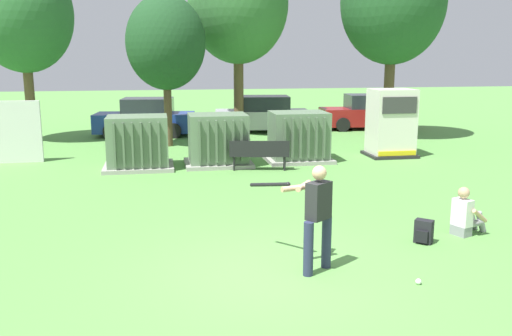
{
  "coord_description": "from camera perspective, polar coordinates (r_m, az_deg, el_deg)",
  "views": [
    {
      "loc": [
        -1.8,
        -8.06,
        3.42
      ],
      "look_at": [
        0.25,
        3.5,
        1.0
      ],
      "focal_mm": 38.45,
      "sensor_mm": 36.0,
      "label": 1
    }
  ],
  "objects": [
    {
      "name": "tree_center_left",
      "position": [
        21.08,
        -9.36,
        12.72
      ],
      "size": [
        2.95,
        2.95,
        5.64
      ],
      "color": "brown",
      "rests_on": "ground"
    },
    {
      "name": "parked_car_left_of_center",
      "position": [
        24.94,
        0.71,
        5.52
      ],
      "size": [
        4.36,
        2.27,
        1.62
      ],
      "color": "#B2B2B7",
      "rests_on": "ground"
    },
    {
      "name": "generator_enclosure",
      "position": [
        19.35,
        13.87,
        4.54
      ],
      "size": [
        1.6,
        1.4,
        2.3
      ],
      "color": "#262626",
      "rests_on": "ground"
    },
    {
      "name": "tree_center_right",
      "position": [
        23.89,
        -1.87,
        16.69
      ],
      "size": [
        4.21,
        4.21,
        8.04
      ],
      "color": "brown",
      "rests_on": "ground"
    },
    {
      "name": "tree_left",
      "position": [
        23.73,
        -23.07,
        14.45
      ],
      "size": [
        3.78,
        3.78,
        7.22
      ],
      "color": "brown",
      "rests_on": "ground"
    },
    {
      "name": "transformer_mid_east",
      "position": [
        17.97,
        4.45,
        3.2
      ],
      "size": [
        2.1,
        1.7,
        1.62
      ],
      "color": "#9E9B93",
      "rests_on": "ground"
    },
    {
      "name": "batter",
      "position": [
        8.78,
        6.2,
        -4.61
      ],
      "size": [
        1.18,
        1.43,
        1.74
      ],
      "color": "#282D4C",
      "rests_on": "ground"
    },
    {
      "name": "transformer_west",
      "position": [
        17.11,
        -12.18,
        2.54
      ],
      "size": [
        2.1,
        1.7,
        1.62
      ],
      "color": "#9E9B93",
      "rests_on": "ground"
    },
    {
      "name": "seated_spectator",
      "position": [
        11.39,
        20.95,
        -4.66
      ],
      "size": [
        0.79,
        0.65,
        0.96
      ],
      "color": "gray",
      "rests_on": "ground"
    },
    {
      "name": "backpack",
      "position": [
        10.68,
        17.04,
        -6.37
      ],
      "size": [
        0.38,
        0.38,
        0.44
      ],
      "color": "black",
      "rests_on": "ground"
    },
    {
      "name": "ground_plane",
      "position": [
        8.94,
        2.38,
        -10.86
      ],
      "size": [
        96.0,
        96.0,
        0.0
      ],
      "primitive_type": "plane",
      "color": "#5B9947"
    },
    {
      "name": "park_bench",
      "position": [
        16.51,
        0.35,
        1.59
      ],
      "size": [
        1.84,
        0.71,
        0.92
      ],
      "color": "black",
      "rests_on": "ground"
    },
    {
      "name": "transformer_mid_west",
      "position": [
        17.3,
        -3.96,
        2.88
      ],
      "size": [
        2.1,
        1.7,
        1.62
      ],
      "color": "#9E9B93",
      "rests_on": "ground"
    },
    {
      "name": "sports_ball",
      "position": [
        8.86,
        16.54,
        -11.26
      ],
      "size": [
        0.09,
        0.09,
        0.09
      ],
      "primitive_type": "sphere",
      "color": "white",
      "rests_on": "ground"
    },
    {
      "name": "parked_car_leftmost",
      "position": [
        24.16,
        -11.4,
        5.09
      ],
      "size": [
        4.37,
        2.29,
        1.62
      ],
      "color": "navy",
      "rests_on": "ground"
    },
    {
      "name": "parked_car_right_of_center",
      "position": [
        26.46,
        11.43,
        5.64
      ],
      "size": [
        4.33,
        2.19,
        1.62
      ],
      "color": "maroon",
      "rests_on": "ground"
    },
    {
      "name": "tree_right",
      "position": [
        23.55,
        14.07,
        16.38
      ],
      "size": [
        4.19,
        4.19,
        8.01
      ],
      "color": "brown",
      "rests_on": "ground"
    }
  ]
}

